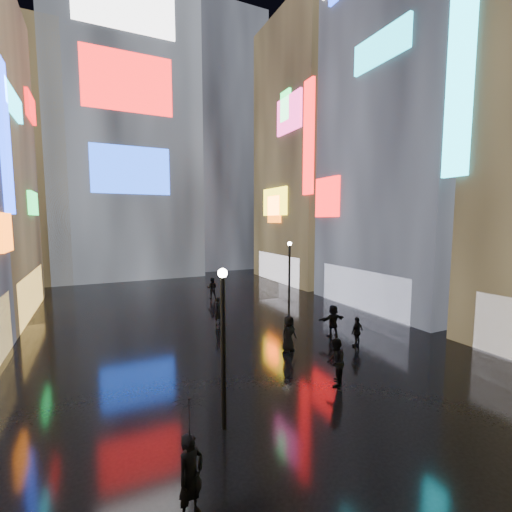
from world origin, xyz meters
TOP-DOWN VIEW (x-y plane):
  - ground at (0.00, 20.00)m, footprint 140.00×140.00m
  - building_right_mid at (15.98, 17.01)m, footprint 10.28×13.70m
  - building_right_far at (15.98, 30.00)m, footprint 10.28×12.00m
  - tower_main at (-3.00, 43.97)m, footprint 16.00×14.20m
  - tower_flank_right at (9.00, 46.00)m, footprint 12.00×12.00m
  - tower_flank_left at (-14.00, 42.00)m, footprint 10.00×10.00m
  - lamp_near at (-3.29, 7.41)m, footprint 0.30×0.30m
  - lamp_far at (5.46, 18.10)m, footprint 0.30×0.30m
  - pedestrian_0 at (-5.07, 4.65)m, footprint 0.84×0.74m
  - pedestrian_1 at (1.80, 8.28)m, footprint 1.18×1.17m
  - pedestrian_3 at (5.54, 11.22)m, footprint 1.00×0.61m
  - pedestrian_4 at (1.98, 12.27)m, footprint 1.00×0.77m
  - pedestrian_5 at (5.41, 13.07)m, footprint 1.72×0.62m
  - pedestrian_6 at (0.18, 18.08)m, footprint 0.77×0.73m
  - pedestrian_7 at (2.08, 25.25)m, footprint 1.08×0.99m
  - umbrella_0 at (-5.07, 4.65)m, footprint 1.03×1.05m
  - umbrella_2 at (1.98, 12.27)m, footprint 1.30×1.31m

SIDE VIEW (x-z plane):
  - ground at x=0.00m, z-range 0.00..0.00m
  - pedestrian_3 at x=5.54m, z-range 0.00..1.59m
  - pedestrian_6 at x=0.18m, z-range 0.00..1.77m
  - pedestrian_7 at x=2.08m, z-range 0.00..1.80m
  - pedestrian_4 at x=1.98m, z-range 0.00..1.81m
  - pedestrian_5 at x=5.41m, z-range 0.00..1.83m
  - pedestrian_1 at x=1.80m, z-range 0.00..1.92m
  - pedestrian_0 at x=-5.07m, z-range 0.00..1.93m
  - umbrella_2 at x=1.98m, z-range 1.81..2.69m
  - umbrella_0 at x=-5.07m, z-range 1.93..2.82m
  - lamp_near at x=-3.29m, z-range 0.34..5.54m
  - lamp_far at x=5.46m, z-range 0.34..5.54m
  - tower_flank_left at x=-14.00m, z-range 0.00..26.00m
  - building_right_far at x=15.98m, z-range -0.02..27.98m
  - building_right_mid at x=15.98m, z-range -0.01..29.99m
  - tower_flank_right at x=9.00m, z-range 0.00..34.00m
  - tower_main at x=-3.00m, z-range 0.01..42.01m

